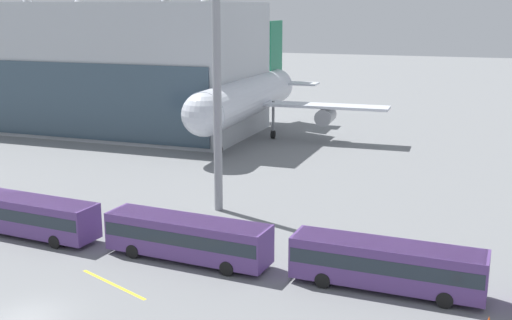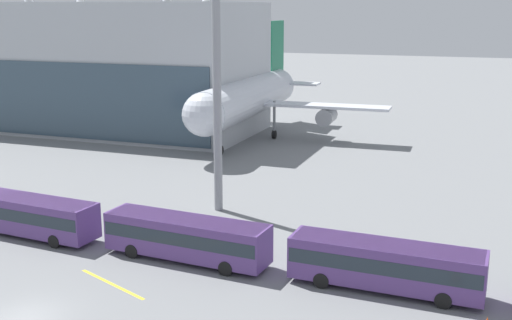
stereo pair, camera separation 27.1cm
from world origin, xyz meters
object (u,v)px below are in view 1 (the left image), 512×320
at_px(airliner_at_gate_far, 248,97).
at_px(floodlight_mast, 216,43).
at_px(shuttle_bus_2, 187,236).
at_px(shuttle_bus_1, 27,213).
at_px(shuttle_bus_3, 387,262).

relative_size(airliner_at_gate_far, floodlight_mast, 1.63).
height_order(airliner_at_gate_far, shuttle_bus_2, airliner_at_gate_far).
height_order(shuttle_bus_2, floodlight_mast, floodlight_mast).
xyz_separation_m(shuttle_bus_1, shuttle_bus_3, (27.43, -0.37, 0.00)).
xyz_separation_m(shuttle_bus_2, shuttle_bus_3, (13.71, -0.10, 0.00)).
xyz_separation_m(airliner_at_gate_far, shuttle_bus_2, (11.41, -41.95, -3.83)).
bearing_deg(airliner_at_gate_far, shuttle_bus_2, 13.04).
height_order(airliner_at_gate_far, floodlight_mast, floodlight_mast).
xyz_separation_m(shuttle_bus_2, floodlight_mast, (-2.53, 11.33, 12.58)).
bearing_deg(shuttle_bus_1, shuttle_bus_2, 3.41).
distance_m(airliner_at_gate_far, shuttle_bus_2, 43.65).
bearing_deg(shuttle_bus_3, airliner_at_gate_far, 122.93).
distance_m(airliner_at_gate_far, shuttle_bus_1, 41.93).
bearing_deg(shuttle_bus_3, shuttle_bus_1, -178.69).
xyz_separation_m(shuttle_bus_3, floodlight_mast, (-16.25, 11.44, 12.58)).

